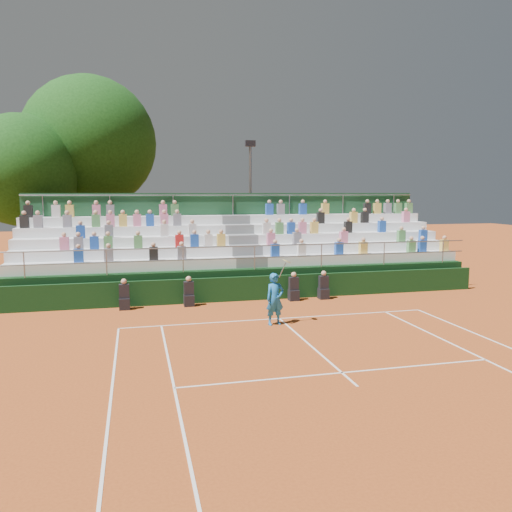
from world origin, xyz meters
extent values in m
plane|color=#AC4C1C|center=(0.00, 0.00, 0.00)|extent=(90.00, 90.00, 0.00)
cube|color=white|center=(0.00, 0.00, 0.01)|extent=(11.00, 0.06, 0.01)
cube|color=white|center=(0.00, -3.20, 0.01)|extent=(0.06, 6.40, 0.01)
cube|color=white|center=(0.00, -5.49, 0.01)|extent=(8.22, 0.06, 0.01)
cube|color=black|center=(0.00, 3.20, 0.50)|extent=(20.00, 0.15, 1.00)
cube|color=black|center=(-5.34, 2.75, 0.22)|extent=(0.40, 0.40, 0.44)
cube|color=black|center=(-5.34, 2.75, 0.70)|extent=(0.38, 0.25, 0.55)
sphere|color=tan|center=(-5.34, 2.75, 1.08)|extent=(0.22, 0.22, 0.22)
cube|color=black|center=(-2.89, 2.75, 0.22)|extent=(0.40, 0.40, 0.44)
cube|color=black|center=(-2.89, 2.75, 0.70)|extent=(0.38, 0.25, 0.55)
sphere|color=tan|center=(-2.89, 2.75, 1.08)|extent=(0.22, 0.22, 0.22)
cube|color=black|center=(1.41, 2.75, 0.22)|extent=(0.40, 0.40, 0.44)
cube|color=black|center=(1.41, 2.75, 0.70)|extent=(0.38, 0.25, 0.55)
sphere|color=tan|center=(1.41, 2.75, 1.08)|extent=(0.22, 0.22, 0.22)
cube|color=black|center=(2.73, 2.75, 0.22)|extent=(0.40, 0.40, 0.44)
cube|color=black|center=(2.73, 2.75, 0.70)|extent=(0.38, 0.25, 0.55)
sphere|color=tan|center=(2.73, 2.75, 1.08)|extent=(0.22, 0.22, 0.22)
cube|color=black|center=(0.00, 6.30, 0.60)|extent=(20.00, 5.20, 1.20)
cube|color=white|center=(-5.35, 4.62, 1.41)|extent=(9.30, 0.85, 0.42)
cube|color=white|center=(5.35, 4.62, 1.41)|extent=(9.30, 0.85, 0.42)
cube|color=slate|center=(0.00, 4.62, 1.41)|extent=(1.40, 0.85, 0.42)
cube|color=white|center=(-5.35, 5.47, 1.83)|extent=(9.30, 0.85, 0.42)
cube|color=white|center=(5.35, 5.47, 1.83)|extent=(9.30, 0.85, 0.42)
cube|color=slate|center=(0.00, 5.47, 1.83)|extent=(1.40, 0.85, 0.42)
cube|color=white|center=(-5.35, 6.33, 2.25)|extent=(9.30, 0.85, 0.42)
cube|color=white|center=(5.35, 6.33, 2.25)|extent=(9.30, 0.85, 0.42)
cube|color=slate|center=(0.00, 6.33, 2.25)|extent=(1.40, 0.85, 0.42)
cube|color=white|center=(-5.35, 7.17, 2.67)|extent=(9.30, 0.85, 0.42)
cube|color=white|center=(5.35, 7.17, 2.67)|extent=(9.30, 0.85, 0.42)
cube|color=slate|center=(0.00, 7.17, 2.67)|extent=(1.40, 0.85, 0.42)
cube|color=white|center=(-5.35, 8.03, 3.09)|extent=(9.30, 0.85, 0.42)
cube|color=white|center=(5.35, 8.03, 3.09)|extent=(9.30, 0.85, 0.42)
cube|color=slate|center=(0.00, 8.03, 3.09)|extent=(1.40, 0.85, 0.42)
cube|color=#1A4426|center=(0.00, 8.55, 2.20)|extent=(20.00, 0.12, 4.40)
cylinder|color=gray|center=(0.00, 3.75, 2.20)|extent=(20.00, 0.05, 0.05)
cylinder|color=gray|center=(0.00, 8.45, 4.30)|extent=(20.00, 0.05, 0.05)
cube|color=#1E4CB2|center=(-7.10, 4.47, 1.90)|extent=(0.36, 0.24, 0.56)
cube|color=slate|center=(-5.94, 4.47, 1.90)|extent=(0.36, 0.24, 0.56)
cube|color=black|center=(-4.15, 4.47, 1.90)|extent=(0.36, 0.24, 0.56)
cube|color=slate|center=(-2.98, 4.47, 1.90)|extent=(0.36, 0.24, 0.56)
cube|color=pink|center=(-7.73, 5.32, 2.32)|extent=(0.36, 0.24, 0.56)
cube|color=slate|center=(-7.17, 5.32, 2.32)|extent=(0.36, 0.24, 0.56)
cube|color=#1E4CB2|center=(-6.55, 5.32, 2.32)|extent=(0.36, 0.24, 0.56)
cube|color=#4C8C4C|center=(-5.99, 5.32, 2.32)|extent=(0.36, 0.24, 0.56)
cube|color=#4C8C4C|center=(-4.75, 5.32, 2.32)|extent=(0.36, 0.24, 0.56)
cube|color=red|center=(-3.00, 5.32, 2.32)|extent=(0.36, 0.24, 0.56)
cube|color=#1E4CB2|center=(-2.34, 5.32, 2.32)|extent=(0.36, 0.24, 0.56)
cube|color=silver|center=(-1.73, 5.32, 2.32)|extent=(0.36, 0.24, 0.56)
cube|color=gold|center=(-1.16, 5.32, 2.32)|extent=(0.36, 0.24, 0.56)
cube|color=#1E4CB2|center=(-7.16, 6.17, 2.74)|extent=(0.36, 0.24, 0.56)
cube|color=slate|center=(-5.98, 6.17, 2.74)|extent=(0.36, 0.24, 0.56)
cube|color=silver|center=(-3.59, 6.17, 2.74)|extent=(0.36, 0.24, 0.56)
cube|color=silver|center=(-2.33, 6.17, 2.74)|extent=(0.36, 0.24, 0.56)
cube|color=black|center=(-9.55, 7.02, 3.16)|extent=(0.36, 0.24, 0.56)
cube|color=slate|center=(-8.99, 7.02, 3.16)|extent=(0.36, 0.24, 0.56)
cube|color=slate|center=(-7.78, 7.02, 3.16)|extent=(0.36, 0.24, 0.56)
cube|color=#4C8C4C|center=(-6.57, 7.02, 3.16)|extent=(0.36, 0.24, 0.56)
cube|color=pink|center=(-5.94, 7.02, 3.16)|extent=(0.36, 0.24, 0.56)
cube|color=gold|center=(-5.39, 7.02, 3.16)|extent=(0.36, 0.24, 0.56)
cube|color=pink|center=(-4.76, 7.02, 3.16)|extent=(0.36, 0.24, 0.56)
cube|color=#1E4CB2|center=(-4.18, 7.02, 3.16)|extent=(0.36, 0.24, 0.56)
cube|color=pink|center=(-3.53, 7.02, 3.16)|extent=(0.36, 0.24, 0.56)
cube|color=slate|center=(-2.93, 7.02, 3.16)|extent=(0.36, 0.24, 0.56)
cube|color=black|center=(-9.53, 7.88, 3.58)|extent=(0.36, 0.24, 0.56)
cube|color=silver|center=(-8.36, 7.88, 3.58)|extent=(0.36, 0.24, 0.56)
cube|color=gold|center=(-7.76, 7.88, 3.58)|extent=(0.36, 0.24, 0.56)
cube|color=pink|center=(-6.59, 7.88, 3.58)|extent=(0.36, 0.24, 0.56)
cube|color=slate|center=(-5.97, 7.88, 3.58)|extent=(0.36, 0.24, 0.56)
cube|color=pink|center=(-3.53, 7.88, 3.58)|extent=(0.36, 0.24, 0.56)
cube|color=#4C8C4C|center=(-2.97, 7.88, 3.58)|extent=(0.36, 0.24, 0.56)
cube|color=#1E4CB2|center=(1.10, 4.47, 1.90)|extent=(0.36, 0.24, 0.56)
cube|color=silver|center=(2.33, 4.47, 1.90)|extent=(0.36, 0.24, 0.56)
cube|color=#1E4CB2|center=(4.12, 4.47, 1.90)|extent=(0.36, 0.24, 0.56)
cube|color=gold|center=(5.32, 4.47, 1.90)|extent=(0.36, 0.24, 0.56)
cube|color=#4C8C4C|center=(7.78, 4.47, 1.90)|extent=(0.36, 0.24, 0.56)
cube|color=#1E4CB2|center=(8.36, 4.47, 1.90)|extent=(0.36, 0.24, 0.56)
cube|color=gold|center=(9.54, 4.47, 1.90)|extent=(0.36, 0.24, 0.56)
cube|color=pink|center=(1.14, 5.32, 2.32)|extent=(0.36, 0.24, 0.56)
cube|color=slate|center=(2.39, 5.32, 2.32)|extent=(0.36, 0.24, 0.56)
cube|color=pink|center=(4.71, 5.32, 2.32)|extent=(0.36, 0.24, 0.56)
cube|color=#4C8C4C|center=(7.73, 5.32, 2.32)|extent=(0.36, 0.24, 0.56)
cube|color=#1E4CB2|center=(8.92, 5.32, 2.32)|extent=(0.36, 0.24, 0.56)
cube|color=silver|center=(1.16, 6.17, 2.74)|extent=(0.36, 0.24, 0.56)
cube|color=#4C8C4C|center=(1.79, 6.17, 2.74)|extent=(0.36, 0.24, 0.56)
cube|color=#1E4CB2|center=(2.38, 6.17, 2.74)|extent=(0.36, 0.24, 0.56)
cube|color=pink|center=(2.94, 6.17, 2.74)|extent=(0.36, 0.24, 0.56)
cube|color=gold|center=(3.54, 6.17, 2.74)|extent=(0.36, 0.24, 0.56)
cube|color=black|center=(5.30, 6.17, 2.74)|extent=(0.36, 0.24, 0.56)
cube|color=#1E4CB2|center=(7.12, 6.17, 2.74)|extent=(0.36, 0.24, 0.56)
cube|color=black|center=(4.19, 7.02, 3.16)|extent=(0.36, 0.24, 0.56)
cube|color=gold|center=(5.98, 7.02, 3.16)|extent=(0.36, 0.24, 0.56)
cube|color=black|center=(6.60, 7.02, 3.16)|extent=(0.36, 0.24, 0.56)
cube|color=pink|center=(8.94, 7.02, 3.16)|extent=(0.36, 0.24, 0.56)
cube|color=#1E4CB2|center=(1.76, 7.88, 3.58)|extent=(0.36, 0.24, 0.56)
cube|color=slate|center=(2.36, 7.88, 3.58)|extent=(0.36, 0.24, 0.56)
cube|color=#1E4CB2|center=(3.54, 7.88, 3.58)|extent=(0.36, 0.24, 0.56)
cube|color=gold|center=(4.76, 7.88, 3.58)|extent=(0.36, 0.24, 0.56)
cube|color=black|center=(7.14, 7.88, 3.58)|extent=(0.36, 0.24, 0.56)
cube|color=gold|center=(7.71, 7.88, 3.58)|extent=(0.36, 0.24, 0.56)
cube|color=slate|center=(8.33, 7.88, 3.58)|extent=(0.36, 0.24, 0.56)
cube|color=#4C8C4C|center=(8.94, 7.88, 3.58)|extent=(0.36, 0.24, 0.56)
cube|color=#4C8C4C|center=(9.58, 7.88, 3.58)|extent=(0.36, 0.24, 0.56)
imported|color=blue|center=(-0.37, -0.72, 0.88)|extent=(0.70, 0.52, 1.76)
cylinder|color=gray|center=(-0.12, -0.72, 1.85)|extent=(0.26, 0.03, 0.51)
cylinder|color=#E5D866|center=(0.03, -0.72, 2.15)|extent=(0.26, 0.28, 0.14)
cylinder|color=#3D2816|center=(-10.59, 12.29, 1.61)|extent=(0.50, 0.50, 3.23)
sphere|color=#123C10|center=(-10.59, 12.29, 5.59)|extent=(5.90, 5.90, 5.90)
cylinder|color=#3D2816|center=(-7.30, 14.72, 2.13)|extent=(0.50, 0.50, 4.26)
sphere|color=#123C10|center=(-7.30, 14.72, 7.32)|extent=(7.66, 7.66, 7.66)
cylinder|color=gray|center=(1.93, 12.88, 3.57)|extent=(0.16, 0.16, 7.14)
cube|color=black|center=(1.93, 12.88, 7.31)|extent=(0.60, 0.25, 0.35)
camera|label=1|loc=(-4.87, -16.51, 4.44)|focal=35.00mm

